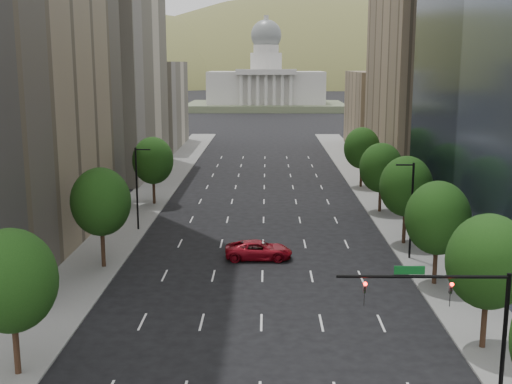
{
  "coord_description": "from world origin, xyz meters",
  "views": [
    {
      "loc": [
        0.33,
        -2.34,
        17.76
      ],
      "look_at": [
        -0.48,
        46.4,
        8.0
      ],
      "focal_mm": 45.37,
      "sensor_mm": 36.0,
      "label": 1
    }
  ],
  "objects": [
    {
      "name": "sidewalk_left",
      "position": [
        -15.5,
        60.0,
        0.07
      ],
      "size": [
        6.0,
        200.0,
        0.15
      ],
      "primitive_type": "cube",
      "color": "slate",
      "rests_on": "ground"
    },
    {
      "name": "sidewalk_right",
      "position": [
        15.5,
        60.0,
        0.07
      ],
      "size": [
        6.0,
        200.0,
        0.15
      ],
      "primitive_type": "cube",
      "color": "slate",
      "rests_on": "ground"
    },
    {
      "name": "midrise_cream_left",
      "position": [
        -25.0,
        103.0,
        17.5
      ],
      "size": [
        14.0,
        30.0,
        35.0
      ],
      "primitive_type": "cube",
      "color": "beige",
      "rests_on": "ground"
    },
    {
      "name": "filler_left",
      "position": [
        -25.0,
        136.0,
        9.0
      ],
      "size": [
        14.0,
        26.0,
        18.0
      ],
      "primitive_type": "cube",
      "color": "beige",
      "rests_on": "ground"
    },
    {
      "name": "parking_tan_right",
      "position": [
        25.0,
        100.0,
        15.0
      ],
      "size": [
        14.0,
        30.0,
        30.0
      ],
      "primitive_type": "cube",
      "color": "#8C7759",
      "rests_on": "ground"
    },
    {
      "name": "filler_right",
      "position": [
        25.0,
        133.0,
        8.0
      ],
      "size": [
        14.0,
        26.0,
        16.0
      ],
      "primitive_type": "cube",
      "color": "#8C7759",
      "rests_on": "ground"
    },
    {
      "name": "tree_right_1",
      "position": [
        14.0,
        36.0,
        5.75
      ],
      "size": [
        5.2,
        5.2,
        8.75
      ],
      "color": "#382316",
      "rests_on": "ground"
    },
    {
      "name": "tree_right_2",
      "position": [
        14.0,
        48.0,
        5.6
      ],
      "size": [
        5.2,
        5.2,
        8.61
      ],
      "color": "#382316",
      "rests_on": "ground"
    },
    {
      "name": "tree_right_3",
      "position": [
        14.0,
        60.0,
        5.89
      ],
      "size": [
        5.2,
        5.2,
        8.89
      ],
      "color": "#382316",
      "rests_on": "ground"
    },
    {
      "name": "tree_right_4",
      "position": [
        14.0,
        74.0,
        5.46
      ],
      "size": [
        5.2,
        5.2,
        8.46
      ],
      "color": "#382316",
      "rests_on": "ground"
    },
    {
      "name": "tree_right_5",
      "position": [
        14.0,
        90.0,
        5.75
      ],
      "size": [
        5.2,
        5.2,
        8.75
      ],
      "color": "#382316",
      "rests_on": "ground"
    },
    {
      "name": "tree_left_0",
      "position": [
        -14.0,
        32.0,
        5.75
      ],
      "size": [
        5.2,
        5.2,
        8.75
      ],
      "color": "#382316",
      "rests_on": "ground"
    },
    {
      "name": "tree_left_1",
      "position": [
        -14.0,
        52.0,
        5.96
      ],
      "size": [
        5.2,
        5.2,
        8.97
      ],
      "color": "#382316",
      "rests_on": "ground"
    },
    {
      "name": "tree_left_2",
      "position": [
        -14.0,
        78.0,
        5.68
      ],
      "size": [
        5.2,
        5.2,
        8.68
      ],
      "color": "#382316",
      "rests_on": "ground"
    },
    {
      "name": "streetlight_rn",
      "position": [
        13.44,
        55.0,
        4.84
      ],
      "size": [
        1.7,
        0.2,
        9.0
      ],
      "color": "black",
      "rests_on": "ground"
    },
    {
      "name": "streetlight_ln",
      "position": [
        -13.44,
        65.0,
        4.84
      ],
      "size": [
        1.7,
        0.2,
        9.0
      ],
      "color": "black",
      "rests_on": "ground"
    },
    {
      "name": "traffic_signal",
      "position": [
        10.53,
        30.0,
        5.17
      ],
      "size": [
        9.12,
        0.4,
        7.38
      ],
      "color": "black",
      "rests_on": "ground"
    },
    {
      "name": "capitol",
      "position": [
        0.0,
        249.71,
        8.58
      ],
      "size": [
        60.0,
        40.0,
        35.2
      ],
      "color": "#596647",
      "rests_on": "ground"
    },
    {
      "name": "foothills",
      "position": [
        34.67,
        599.39,
        -37.78
      ],
      "size": [
        720.0,
        413.0,
        263.0
      ],
      "color": "olive",
      "rests_on": "ground"
    },
    {
      "name": "car_red_far",
      "position": [
        -0.38,
        54.89,
        0.85
      ],
      "size": [
        6.21,
        2.97,
        1.71
      ],
      "primitive_type": "imported",
      "rotation": [
        0.0,
        0.0,
        1.59
      ],
      "color": "maroon",
      "rests_on": "ground"
    }
  ]
}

